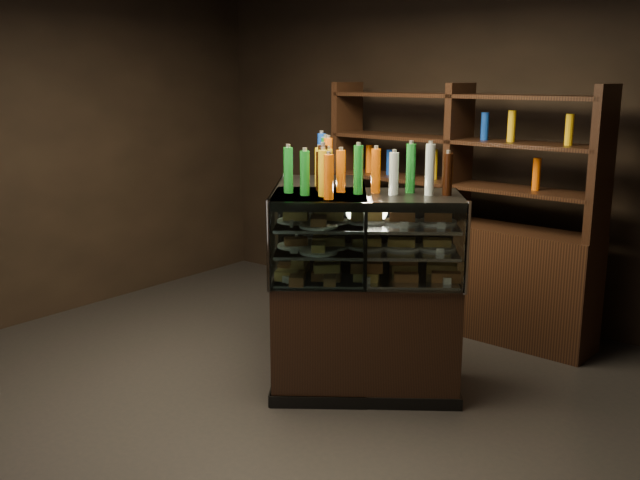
# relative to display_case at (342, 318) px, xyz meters

# --- Properties ---
(ground) EXTENTS (5.00, 5.00, 0.00)m
(ground) POSITION_rel_display_case_xyz_m (-0.32, -0.56, -0.45)
(ground) COLOR black
(ground) RESTS_ON ground
(room_shell) EXTENTS (5.02, 5.02, 3.01)m
(room_shell) POSITION_rel_display_case_xyz_m (-0.32, -0.56, 1.49)
(room_shell) COLOR black
(room_shell) RESTS_ON ground
(display_case) EXTENTS (1.70, 1.35, 1.33)m
(display_case) POSITION_rel_display_case_xyz_m (0.00, 0.00, 0.00)
(display_case) COLOR black
(display_case) RESTS_ON ground
(food_display) EXTENTS (1.35, 1.00, 0.42)m
(food_display) POSITION_rel_display_case_xyz_m (-0.00, -0.00, 0.58)
(food_display) COLOR #B57341
(food_display) RESTS_ON display_case
(bottles_top) EXTENTS (1.18, 0.86, 0.30)m
(bottles_top) POSITION_rel_display_case_xyz_m (0.00, 0.00, 1.02)
(bottles_top) COLOR yellow
(bottles_top) RESTS_ON display_case
(potted_conifer) EXTENTS (0.34, 0.34, 0.74)m
(potted_conifer) POSITION_rel_display_case_xyz_m (0.51, 0.10, -0.03)
(potted_conifer) COLOR black
(potted_conifer) RESTS_ON ground
(back_shelving) EXTENTS (2.36, 0.52, 2.00)m
(back_shelving) POSITION_rel_display_case_xyz_m (0.05, 1.49, 0.16)
(back_shelving) COLOR black
(back_shelving) RESTS_ON ground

